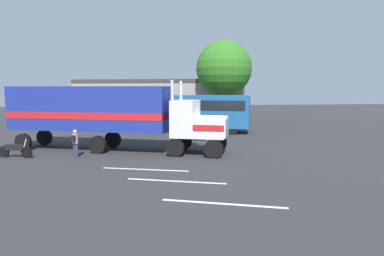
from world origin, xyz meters
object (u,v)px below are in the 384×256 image
semi_truck (106,112)px  tree_left (224,68)px  person_bystander (75,142)px  motorcycle (15,150)px  parked_bus (190,110)px

semi_truck → tree_left: 21.86m
person_bystander → motorcycle: size_ratio=0.79×
person_bystander → motorcycle: 3.49m
parked_bus → motorcycle: size_ratio=5.44×
person_bystander → tree_left: bearing=55.3°
motorcycle → tree_left: 26.59m
motorcycle → tree_left: tree_left is taller
semi_truck → person_bystander: semi_truck is taller
person_bystander → parked_bus: 13.54m
semi_truck → person_bystander: size_ratio=8.68×
parked_bus → tree_left: 11.50m
person_bystander → tree_left: tree_left is taller
semi_truck → tree_left: tree_left is taller
parked_bus → tree_left: bearing=59.2°
semi_truck → parked_bus: 10.92m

